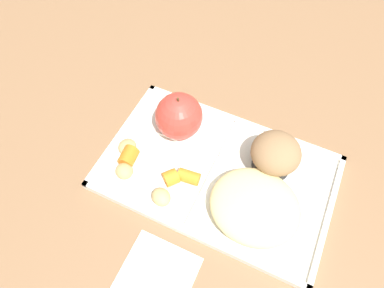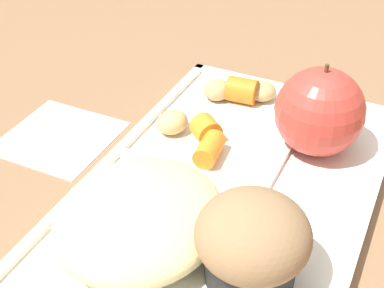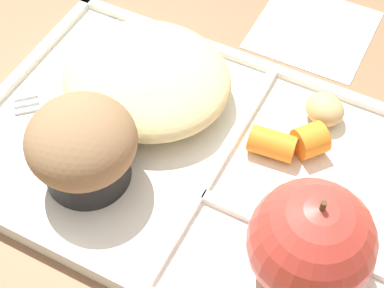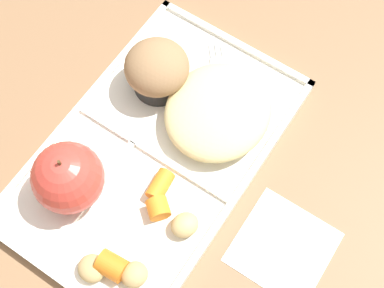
# 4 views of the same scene
# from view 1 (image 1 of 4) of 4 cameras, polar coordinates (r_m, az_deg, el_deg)

# --- Properties ---
(ground) EXTENTS (6.00, 6.00, 0.00)m
(ground) POSITION_cam_1_polar(r_m,az_deg,el_deg) (0.58, 4.22, -5.22)
(ground) COLOR #846042
(lunch_tray) EXTENTS (0.39, 0.24, 0.02)m
(lunch_tray) POSITION_cam_1_polar(r_m,az_deg,el_deg) (0.58, 4.18, -4.90)
(lunch_tray) COLOR white
(lunch_tray) RESTS_ON ground
(green_apple) EXTENTS (0.08, 0.08, 0.09)m
(green_apple) POSITION_cam_1_polar(r_m,az_deg,el_deg) (0.58, -2.24, 4.75)
(green_apple) COLOR #C63D33
(green_apple) RESTS_ON lunch_tray
(bran_muffin) EXTENTS (0.08, 0.08, 0.07)m
(bran_muffin) POSITION_cam_1_polar(r_m,az_deg,el_deg) (0.56, 13.93, -1.83)
(bran_muffin) COLOR black
(bran_muffin) RESTS_ON lunch_tray
(carrot_slice_small) EXTENTS (0.03, 0.03, 0.03)m
(carrot_slice_small) POSITION_cam_1_polar(r_m,az_deg,el_deg) (0.55, -3.60, -5.74)
(carrot_slice_small) COLOR orange
(carrot_slice_small) RESTS_ON lunch_tray
(carrot_slice_edge) EXTENTS (0.03, 0.03, 0.03)m
(carrot_slice_edge) POSITION_cam_1_polar(r_m,az_deg,el_deg) (0.58, -10.73, -2.11)
(carrot_slice_edge) COLOR orange
(carrot_slice_edge) RESTS_ON lunch_tray
(carrot_slice_center) EXTENTS (0.04, 0.03, 0.02)m
(carrot_slice_center) POSITION_cam_1_polar(r_m,az_deg,el_deg) (0.56, -0.55, -5.59)
(carrot_slice_center) COLOR orange
(carrot_slice_center) RESTS_ON lunch_tray
(potato_chunk_browned) EXTENTS (0.03, 0.03, 0.02)m
(potato_chunk_browned) POSITION_cam_1_polar(r_m,az_deg,el_deg) (0.60, -10.95, -0.48)
(potato_chunk_browned) COLOR tan
(potato_chunk_browned) RESTS_ON lunch_tray
(potato_chunk_corner) EXTENTS (0.04, 0.04, 0.02)m
(potato_chunk_corner) POSITION_cam_1_polar(r_m,az_deg,el_deg) (0.54, -5.27, -8.97)
(potato_chunk_corner) COLOR tan
(potato_chunk_corner) RESTS_ON lunch_tray
(potato_chunk_small) EXTENTS (0.04, 0.04, 0.02)m
(potato_chunk_small) POSITION_cam_1_polar(r_m,az_deg,el_deg) (0.57, -11.46, -4.53)
(potato_chunk_small) COLOR tan
(potato_chunk_small) RESTS_ON lunch_tray
(egg_noodle_pile) EXTENTS (0.14, 0.13, 0.04)m
(egg_noodle_pile) POSITION_cam_1_polar(r_m,az_deg,el_deg) (0.53, 10.64, -10.33)
(egg_noodle_pile) COLOR beige
(egg_noodle_pile) RESTS_ON lunch_tray
(meatball_center) EXTENTS (0.04, 0.04, 0.04)m
(meatball_center) POSITION_cam_1_polar(r_m,az_deg,el_deg) (0.52, 9.77, -13.27)
(meatball_center) COLOR #755B4C
(meatball_center) RESTS_ON lunch_tray
(meatball_back) EXTENTS (0.04, 0.04, 0.04)m
(meatball_back) POSITION_cam_1_polar(r_m,az_deg,el_deg) (0.53, 10.85, -11.80)
(meatball_back) COLOR #755B4C
(meatball_back) RESTS_ON lunch_tray
(plastic_fork) EXTENTS (0.12, 0.11, 0.00)m
(plastic_fork) POSITION_cam_1_polar(r_m,az_deg,el_deg) (0.56, 15.24, -10.98)
(plastic_fork) COLOR silver
(plastic_fork) RESTS_ON lunch_tray
(paper_napkin) EXTENTS (0.11, 0.11, 0.00)m
(paper_napkin) POSITION_cam_1_polar(r_m,az_deg,el_deg) (0.53, -6.15, -21.58)
(paper_napkin) COLOR white
(paper_napkin) RESTS_ON ground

